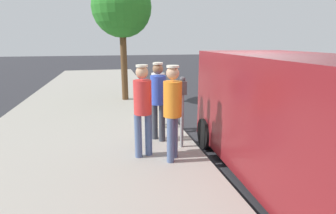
# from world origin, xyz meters

# --- Properties ---
(ground_plane) EXTENTS (80.00, 80.00, 0.00)m
(ground_plane) POSITION_xyz_m (0.00, 0.00, 0.00)
(ground_plane) COLOR #2D2D33
(sidewalk_slab) EXTENTS (5.00, 32.00, 0.15)m
(sidewalk_slab) POSITION_xyz_m (3.50, 0.00, 0.07)
(sidewalk_slab) COLOR #9E998E
(sidewalk_slab) RESTS_ON ground
(parking_meter_near) EXTENTS (0.14, 0.18, 1.52)m
(parking_meter_near) POSITION_xyz_m (1.35, 0.29, 1.18)
(parking_meter_near) COLOR gray
(parking_meter_near) RESTS_ON sidewalk_slab
(pedestrian_in_red) EXTENTS (0.35, 0.34, 1.79)m
(pedestrian_in_red) POSITION_xyz_m (2.20, 0.55, 1.19)
(pedestrian_in_red) COLOR #4C608C
(pedestrian_in_red) RESTS_ON sidewalk_slab
(pedestrian_in_orange) EXTENTS (0.34, 0.34, 1.80)m
(pedestrian_in_orange) POSITION_xyz_m (1.69, 0.85, 1.19)
(pedestrian_in_orange) COLOR #4C608C
(pedestrian_in_orange) RESTS_ON sidewalk_slab
(pedestrian_in_white) EXTENTS (0.34, 0.36, 1.69)m
(pedestrian_in_white) POSITION_xyz_m (1.57, -1.20, 1.12)
(pedestrian_in_white) COLOR beige
(pedestrian_in_white) RESTS_ON sidewalk_slab
(pedestrian_in_blue) EXTENTS (0.34, 0.34, 1.76)m
(pedestrian_in_blue) POSITION_xyz_m (1.76, -0.23, 1.17)
(pedestrian_in_blue) COLOR #383D47
(pedestrian_in_blue) RESTS_ON sidewalk_slab
(parked_van) EXTENTS (2.30, 5.27, 2.15)m
(parked_van) POSITION_xyz_m (-0.15, 2.21, 1.15)
(parked_van) COLOR maroon
(parked_van) RESTS_ON ground
(street_tree) EXTENTS (2.15, 2.15, 4.47)m
(street_tree) POSITION_xyz_m (2.20, -4.76, 3.51)
(street_tree) COLOR brown
(street_tree) RESTS_ON sidewalk_slab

